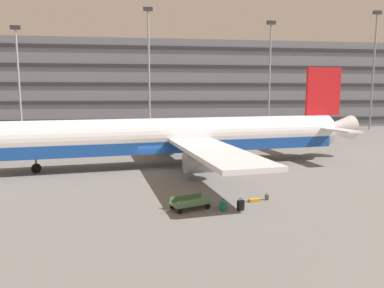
# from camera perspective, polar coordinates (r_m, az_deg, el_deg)

# --- Properties ---
(ground_plane) EXTENTS (600.00, 600.00, 0.00)m
(ground_plane) POSITION_cam_1_polar(r_m,az_deg,el_deg) (36.60, -6.54, -4.09)
(ground_plane) COLOR slate
(terminal_structure) EXTENTS (168.53, 17.79, 19.05)m
(terminal_structure) POSITION_cam_1_polar(r_m,az_deg,el_deg) (86.11, -7.27, 9.28)
(terminal_structure) COLOR slate
(terminal_structure) RESTS_ON ground_plane
(airliner) EXTENTS (42.98, 34.99, 10.68)m
(airliner) POSITION_cam_1_polar(r_m,az_deg,el_deg) (38.30, -1.91, 1.13)
(airliner) COLOR silver
(airliner) RESTS_ON ground_plane
(light_mast_left) EXTENTS (1.80, 0.50, 19.86)m
(light_mast_left) POSITION_cam_1_polar(r_m,az_deg,el_deg) (74.60, -25.94, 10.31)
(light_mast_left) COLOR gray
(light_mast_left) RESTS_ON ground_plane
(light_mast_center_left) EXTENTS (1.80, 0.50, 23.77)m
(light_mast_center_left) POSITION_cam_1_polar(r_m,az_deg,el_deg) (71.10, -6.89, 12.83)
(light_mast_center_left) COLOR gray
(light_mast_center_left) RESTS_ON ground_plane
(light_mast_center_right) EXTENTS (1.80, 0.50, 21.88)m
(light_mast_center_right) POSITION_cam_1_polar(r_m,az_deg,el_deg) (75.36, 12.29, 11.70)
(light_mast_center_right) COLOR gray
(light_mast_center_right) RESTS_ON ground_plane
(light_mast_right) EXTENTS (1.80, 0.50, 24.45)m
(light_mast_right) POSITION_cam_1_polar(r_m,az_deg,el_deg) (85.71, 26.99, 11.44)
(light_mast_right) COLOR gray
(light_mast_right) RESTS_ON ground_plane
(suitcase_black) EXTENTS (0.38, 0.44, 0.76)m
(suitcase_black) POSITION_cam_1_polar(r_m,az_deg,el_deg) (24.00, 4.92, -9.76)
(suitcase_black) COLOR #147266
(suitcase_black) RESTS_ON ground_plane
(suitcase_silver) EXTENTS (0.51, 0.40, 0.81)m
(suitcase_silver) POSITION_cam_1_polar(r_m,az_deg,el_deg) (24.18, 7.76, -9.62)
(suitcase_silver) COLOR black
(suitcase_silver) RESTS_ON ground_plane
(suitcase_purple) EXTENTS (0.85, 0.44, 0.21)m
(suitcase_purple) POSITION_cam_1_polar(r_m,az_deg,el_deg) (26.34, 9.93, -8.79)
(suitcase_purple) COLOR orange
(suitcase_purple) RESTS_ON ground_plane
(suitcase_upright) EXTENTS (0.58, 0.84, 0.25)m
(suitcase_upright) POSITION_cam_1_polar(r_m,az_deg,el_deg) (24.75, 4.97, -9.76)
(suitcase_upright) COLOR black
(suitcase_upright) RESTS_ON ground_plane
(backpack_orange) EXTENTS (0.36, 0.34, 0.53)m
(backpack_orange) POSITION_cam_1_polar(r_m,az_deg,el_deg) (26.85, 11.84, -8.23)
(backpack_orange) COLOR gray
(backpack_orange) RESTS_ON ground_plane
(baggage_cart) EXTENTS (3.32, 2.14, 0.82)m
(baggage_cart) POSITION_cam_1_polar(r_m,az_deg,el_deg) (24.28, -0.29, -9.34)
(baggage_cart) COLOR #4C724C
(baggage_cart) RESTS_ON ground_plane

